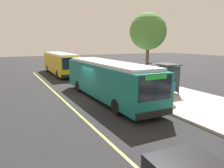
% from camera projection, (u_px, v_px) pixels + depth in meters
% --- Properties ---
extents(ground_plane, '(120.00, 120.00, 0.00)m').
position_uv_depth(ground_plane, '(92.00, 98.00, 17.65)').
color(ground_plane, '#232326').
extents(sidewalk_curb, '(44.00, 6.40, 0.15)m').
position_uv_depth(sidewalk_curb, '(153.00, 90.00, 20.26)').
color(sidewalk_curb, '#B7B2A8').
rests_on(sidewalk_curb, ground_plane).
extents(lane_stripe_center, '(36.00, 0.14, 0.01)m').
position_uv_depth(lane_stripe_center, '(65.00, 101.00, 16.68)').
color(lane_stripe_center, '#E0D64C').
rests_on(lane_stripe_center, ground_plane).
extents(transit_bus_main, '(11.99, 2.70, 2.95)m').
position_uv_depth(transit_bus_main, '(107.00, 79.00, 17.05)').
color(transit_bus_main, '#146B66').
rests_on(transit_bus_main, ground_plane).
extents(transit_bus_second, '(11.49, 2.68, 2.95)m').
position_uv_depth(transit_bus_second, '(60.00, 63.00, 30.65)').
color(transit_bus_second, gold).
rests_on(transit_bus_second, ground_plane).
extents(bus_shelter, '(2.90, 1.60, 2.48)m').
position_uv_depth(bus_shelter, '(163.00, 71.00, 19.21)').
color(bus_shelter, '#333338').
rests_on(bus_shelter, sidewalk_curb).
extents(waiting_bench, '(1.60, 0.48, 0.95)m').
position_uv_depth(waiting_bench, '(166.00, 86.00, 19.28)').
color(waiting_bench, brown).
rests_on(waiting_bench, sidewalk_curb).
extents(route_sign_post, '(0.44, 0.08, 2.80)m').
position_uv_depth(route_sign_post, '(154.00, 76.00, 16.04)').
color(route_sign_post, '#333338').
rests_on(route_sign_post, sidewalk_curb).
extents(pedestrian_commuter, '(0.24, 0.40, 1.69)m').
position_uv_depth(pedestrian_commuter, '(172.00, 90.00, 15.41)').
color(pedestrian_commuter, '#282D47').
rests_on(pedestrian_commuter, sidewalk_curb).
extents(street_tree_upstreet, '(4.00, 4.00, 7.44)m').
position_uv_depth(street_tree_upstreet, '(148.00, 32.00, 23.92)').
color(street_tree_upstreet, brown).
rests_on(street_tree_upstreet, sidewalk_curb).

